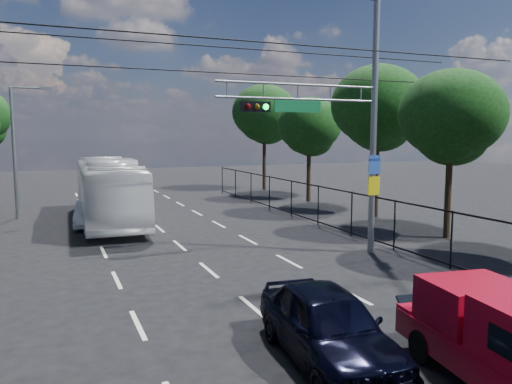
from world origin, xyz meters
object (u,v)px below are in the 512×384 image
signal_mast (346,115)px  white_bus (109,190)px  navy_hatchback (328,325)px  white_van (91,213)px

signal_mast → white_bus: signal_mast is taller
white_bus → signal_mast: bearing=-54.7°
signal_mast → navy_hatchback: signal_mast is taller
navy_hatchback → white_bus: 18.52m
navy_hatchback → white_van: size_ratio=1.15×
signal_mast → white_bus: 13.63m
white_van → white_bus: bearing=49.6°
navy_hatchback → signal_mast: bearing=61.5°
navy_hatchback → white_van: navy_hatchback is taller
navy_hatchback → white_bus: size_ratio=0.38×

